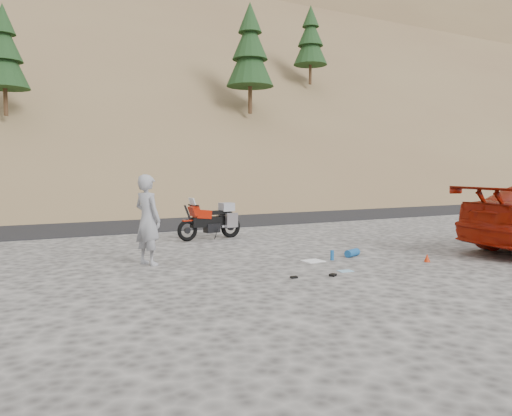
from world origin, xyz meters
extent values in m
plane|color=#43403E|center=(0.00, 0.00, 0.00)|extent=(140.00, 140.00, 0.00)
cube|color=black|center=(0.00, 9.00, 0.00)|extent=(120.00, 7.00, 0.05)
cube|color=brown|center=(2.00, 30.00, 8.00)|extent=(110.00, 51.90, 46.72)
cube|color=brown|center=(2.00, 30.00, 8.30)|extent=(110.00, 43.28, 36.46)
cube|color=brown|center=(2.00, 50.00, 14.00)|extent=(120.00, 40.00, 30.00)
cylinder|color=#3B2615|center=(-4.00, 14.00, 4.90)|extent=(0.17, 0.17, 1.40)
cone|color=black|center=(-4.00, 14.00, 6.44)|extent=(2.00, 2.00, 2.25)
cone|color=black|center=(-4.00, 14.00, 7.29)|extent=(1.50, 1.50, 1.76)
cone|color=black|center=(-4.00, 14.00, 8.15)|extent=(1.00, 1.00, 1.26)
cylinder|color=#3B2615|center=(8.00, 15.00, 5.94)|extent=(0.22, 0.22, 1.82)
cone|color=black|center=(8.00, 15.00, 7.95)|extent=(2.60, 2.60, 2.92)
cone|color=black|center=(8.00, 15.00, 9.06)|extent=(1.95, 1.95, 2.28)
cone|color=black|center=(8.00, 15.00, 10.17)|extent=(1.30, 1.30, 1.64)
cylinder|color=#3B2615|center=(14.00, 18.00, 8.32)|extent=(0.18, 0.18, 1.54)
cone|color=black|center=(14.00, 18.00, 10.02)|extent=(2.20, 2.20, 2.48)
cone|color=black|center=(14.00, 18.00, 10.96)|extent=(1.65, 1.65, 1.93)
cone|color=black|center=(14.00, 18.00, 11.90)|extent=(1.10, 1.10, 1.39)
torus|color=black|center=(-0.08, 3.23, 0.30)|extent=(0.60, 0.19, 0.59)
cylinder|color=black|center=(-0.08, 3.23, 0.30)|extent=(0.18, 0.08, 0.18)
torus|color=black|center=(1.30, 3.41, 0.30)|extent=(0.64, 0.21, 0.63)
cylinder|color=black|center=(1.30, 3.41, 0.30)|extent=(0.21, 0.10, 0.20)
cylinder|color=black|center=(-0.01, 3.23, 0.63)|extent=(0.34, 0.10, 0.73)
cylinder|color=black|center=(0.12, 3.25, 0.97)|extent=(0.11, 0.56, 0.04)
cube|color=black|center=(0.59, 3.31, 0.49)|extent=(1.10, 0.36, 0.27)
cube|color=black|center=(0.68, 3.33, 0.31)|extent=(0.44, 0.32, 0.25)
cube|color=#971708|center=(0.38, 3.29, 0.72)|extent=(0.50, 0.33, 0.28)
cube|color=#971708|center=(0.14, 3.26, 0.83)|extent=(0.31, 0.34, 0.32)
cube|color=silver|center=(0.08, 3.25, 1.06)|extent=(0.14, 0.28, 0.23)
cube|color=black|center=(0.81, 3.34, 0.74)|extent=(0.52, 0.26, 0.11)
cube|color=black|center=(1.15, 3.39, 0.70)|extent=(0.33, 0.20, 0.09)
cube|color=#BAB9BE|center=(1.22, 3.16, 0.52)|extent=(0.37, 0.15, 0.40)
cube|color=#BAB9BE|center=(1.15, 3.63, 0.52)|extent=(0.37, 0.15, 0.40)
cube|color=gray|center=(1.17, 3.39, 0.88)|extent=(0.41, 0.35, 0.23)
cube|color=#971708|center=(-0.08, 3.23, 0.57)|extent=(0.28, 0.14, 0.04)
cylinder|color=black|center=(0.74, 3.17, 0.16)|extent=(0.05, 0.19, 0.33)
cylinder|color=#BAB9BE|center=(1.14, 3.26, 0.36)|extent=(0.42, 0.13, 0.12)
imported|color=gray|center=(-1.96, 0.43, 0.00)|extent=(0.66, 0.79, 1.83)
cube|color=white|center=(1.20, -0.84, 0.01)|extent=(0.42, 0.38, 0.01)
cylinder|color=#174E8A|center=(2.30, -0.78, 0.08)|extent=(0.45, 0.31, 0.17)
cylinder|color=#174E8A|center=(1.64, -0.92, 0.11)|extent=(0.09, 0.09, 0.21)
cone|color=#B2290B|center=(3.26, -2.03, 0.08)|extent=(0.13, 0.13, 0.17)
cube|color=black|center=(-0.05, -2.05, 0.02)|extent=(0.14, 0.11, 0.04)
cube|color=black|center=(0.66, -2.24, 0.02)|extent=(0.16, 0.14, 0.04)
cube|color=#83B1CB|center=(1.14, -1.99, 0.01)|extent=(0.30, 0.23, 0.01)
camera|label=1|loc=(-4.77, -9.40, 1.90)|focal=35.00mm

